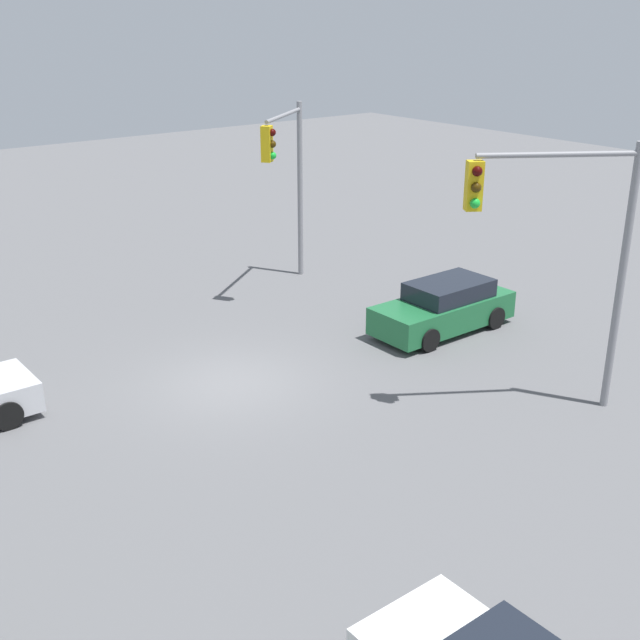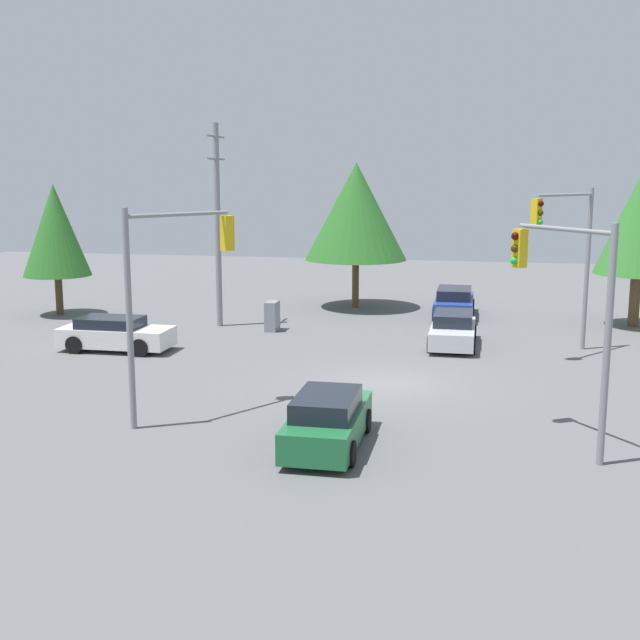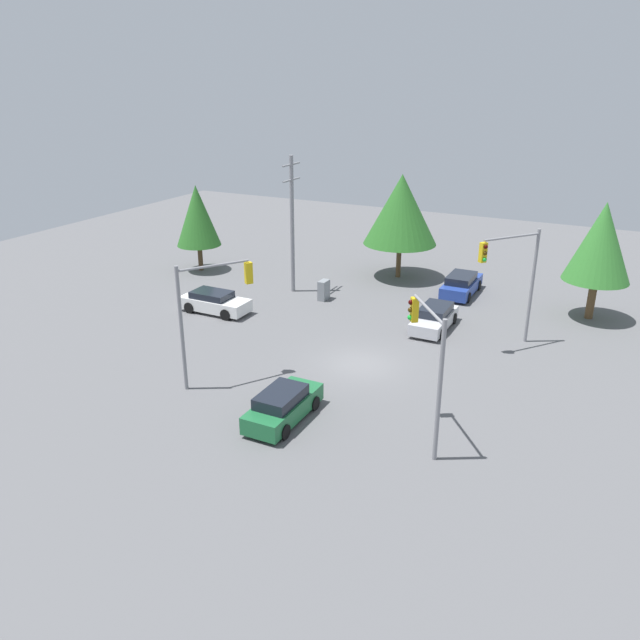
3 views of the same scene
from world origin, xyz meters
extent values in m
plane|color=#5B5B5E|center=(0.00, 0.00, 0.00)|extent=(80.00, 80.00, 0.00)
cube|color=#233D93|center=(13.60, -1.75, 0.58)|extent=(4.76, 1.84, 0.78)
cube|color=black|center=(13.36, -1.75, 1.23)|extent=(2.62, 1.62, 0.52)
cylinder|color=black|center=(15.08, -0.88, 0.35)|extent=(0.70, 0.22, 0.70)
cylinder|color=black|center=(15.08, -2.63, 0.35)|extent=(0.70, 0.22, 0.70)
cylinder|color=black|center=(12.13, -0.88, 0.35)|extent=(0.70, 0.22, 0.70)
cylinder|color=black|center=(12.13, -2.63, 0.35)|extent=(0.70, 0.22, 0.70)
cube|color=silver|center=(2.96, 11.40, 0.58)|extent=(1.83, 4.51, 0.76)
cube|color=black|center=(2.96, 11.62, 1.16)|extent=(1.61, 2.48, 0.42)
cylinder|color=black|center=(3.83, 10.00, 0.36)|extent=(0.22, 0.72, 0.72)
cylinder|color=black|center=(2.09, 10.00, 0.36)|extent=(0.22, 0.72, 0.72)
cylinder|color=black|center=(3.83, 12.80, 0.36)|extent=(0.22, 0.72, 0.72)
cylinder|color=black|center=(2.09, 12.80, 0.36)|extent=(0.22, 0.72, 0.72)
cube|color=#1E6638|center=(-6.74, 0.77, 0.58)|extent=(4.40, 1.72, 0.79)
cube|color=black|center=(-6.96, 0.77, 1.23)|extent=(2.42, 1.52, 0.51)
cylinder|color=black|center=(-5.38, 1.59, 0.33)|extent=(0.66, 0.22, 0.66)
cylinder|color=black|center=(-5.38, -0.05, 0.33)|extent=(0.66, 0.22, 0.66)
cylinder|color=black|center=(-8.11, 1.59, 0.33)|extent=(0.66, 0.22, 0.66)
cylinder|color=black|center=(-8.11, -0.05, 0.33)|extent=(0.66, 0.22, 0.66)
cube|color=silver|center=(6.54, -1.96, 0.54)|extent=(4.45, 1.78, 0.70)
cube|color=black|center=(6.76, -1.96, 1.14)|extent=(2.45, 1.56, 0.51)
cylinder|color=black|center=(5.16, -2.80, 0.33)|extent=(0.67, 0.22, 0.67)
cylinder|color=black|center=(5.16, -1.12, 0.33)|extent=(0.67, 0.22, 0.67)
cylinder|color=black|center=(7.92, -2.80, 0.33)|extent=(0.67, 0.22, 0.67)
cylinder|color=black|center=(7.92, -1.12, 0.33)|extent=(0.67, 0.22, 0.67)
cylinder|color=gray|center=(-6.73, -6.08, 2.98)|extent=(0.18, 0.18, 5.95)
cylinder|color=gray|center=(-5.37, -5.07, 5.70)|extent=(2.79, 2.13, 0.12)
cube|color=gold|center=(-4.01, -4.05, 5.08)|extent=(0.44, 0.43, 1.05)
sphere|color=#360503|center=(-4.12, -3.91, 5.41)|extent=(0.22, 0.22, 0.22)
sphere|color=#392605|center=(-4.12, -3.91, 5.08)|extent=(0.22, 0.22, 0.22)
sphere|color=green|center=(-4.12, -3.91, 4.74)|extent=(0.22, 0.22, 0.22)
cylinder|color=gray|center=(-6.35, 6.44, 3.10)|extent=(0.18, 0.18, 6.20)
cylinder|color=gray|center=(-4.87, 5.49, 5.95)|extent=(3.03, 2.01, 0.12)
cube|color=gold|center=(-3.39, 4.53, 5.32)|extent=(0.44, 0.42, 1.05)
sphere|color=#360503|center=(-3.30, 4.68, 5.66)|extent=(0.22, 0.22, 0.22)
sphere|color=#392605|center=(-3.30, 4.68, 5.32)|extent=(0.22, 0.22, 0.22)
sphere|color=green|center=(-3.30, 4.68, 4.99)|extent=(0.22, 0.22, 0.22)
cylinder|color=gray|center=(7.04, -7.22, 3.27)|extent=(0.18, 0.18, 6.54)
cylinder|color=gray|center=(5.60, -6.09, 6.29)|extent=(2.95, 2.36, 0.12)
cube|color=gold|center=(4.17, -4.95, 5.67)|extent=(0.44, 0.43, 1.05)
sphere|color=#360503|center=(4.06, -5.09, 6.00)|extent=(0.22, 0.22, 0.22)
sphere|color=#392605|center=(4.06, -5.09, 5.67)|extent=(0.22, 0.22, 0.22)
sphere|color=green|center=(4.06, -5.09, 5.33)|extent=(0.22, 0.22, 0.22)
cylinder|color=gray|center=(8.92, 9.01, 4.68)|extent=(0.28, 0.28, 9.36)
cylinder|color=gray|center=(8.92, 9.01, 8.76)|extent=(2.20, 0.12, 0.12)
cylinder|color=gray|center=(8.92, 9.01, 7.76)|extent=(2.20, 0.12, 0.12)
cube|color=gray|center=(8.27, 6.27, 0.67)|extent=(0.93, 0.51, 1.35)
cylinder|color=brown|center=(15.43, 3.55, 1.29)|extent=(0.36, 0.36, 2.58)
cone|color=#286623|center=(15.43, 3.55, 5.13)|extent=(5.39, 5.39, 5.08)
cylinder|color=#4C3823|center=(10.19, 17.96, 1.01)|extent=(0.37, 0.37, 2.01)
cone|color=#286623|center=(10.19, 17.96, 4.30)|extent=(3.37, 3.37, 4.59)
cylinder|color=brown|center=(12.66, -10.12, 1.24)|extent=(0.49, 0.49, 2.48)
cone|color=#337A2D|center=(12.66, -10.12, 4.89)|extent=(3.96, 3.96, 4.81)
camera|label=1|loc=(9.45, 15.68, 8.80)|focal=45.00mm
camera|label=2|loc=(-26.61, -3.05, 7.10)|focal=45.00mm
camera|label=3|loc=(-27.52, -11.49, 14.14)|focal=35.00mm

